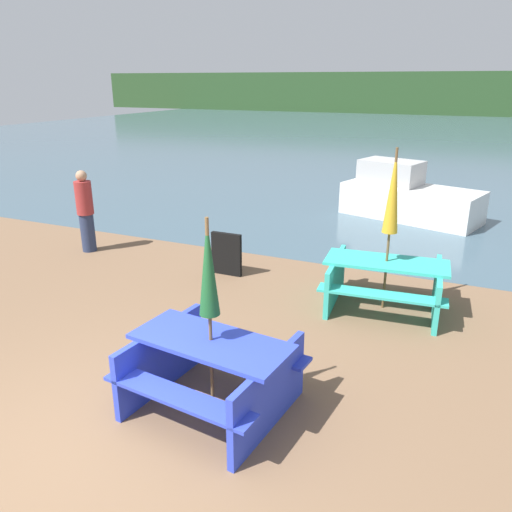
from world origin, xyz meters
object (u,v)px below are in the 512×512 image
Objects in this scene: picnic_table_blue at (212,367)px; picnic_table_teal at (385,279)px; person at (85,211)px; signboard at (227,254)px; boat at (407,197)px; umbrella_darkgreen at (208,270)px; umbrella_gold at (393,193)px.

picnic_table_blue is 3.36m from picnic_table_teal.
signboard is at bearing -0.67° from person.
picnic_table_blue is at bearing -77.87° from boat.
boat is at bearing 85.27° from umbrella_darkgreen.
picnic_table_blue is at bearing -36.43° from person.
boat is (-0.46, 5.47, -1.22)m from umbrella_gold.
person reaches higher than boat.
umbrella_darkgreen is 2.72× the size of signboard.
umbrella_gold reaches higher than person.
picnic_table_teal is 0.79× the size of umbrella_gold.
umbrella_gold is 5.92m from person.
boat is at bearing 43.89° from person.
umbrella_darkgreen is (-1.17, -3.14, 1.07)m from picnic_table_teal.
picnic_table_teal is 2.76m from signboard.
person reaches higher than picnic_table_teal.
person is at bearing 143.57° from umbrella_darkgreen.
umbrella_darkgreen is at bearing -110.46° from umbrella_gold.
person is (-4.67, 3.44, -0.71)m from umbrella_darkgreen.
picnic_table_blue is 2.35× the size of signboard.
umbrella_gold is at bearing 69.54° from picnic_table_blue.
umbrella_darkgreen is 0.59× the size of boat.
umbrella_darkgreen reaches higher than picnic_table_blue.
picnic_table_blue is at bearing -65.18° from signboard.
person is at bearing -119.25° from boat.
picnic_table_blue is 1.05m from umbrella_darkgreen.
picnic_table_blue is 3.75m from signboard.
boat is at bearing 94.81° from umbrella_gold.
picnic_table_teal is 0.54× the size of boat.
person reaches higher than signboard.
picnic_table_blue is at bearing -110.46° from picnic_table_teal.
umbrella_gold reaches higher than picnic_table_blue.
boat is 4.63× the size of signboard.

